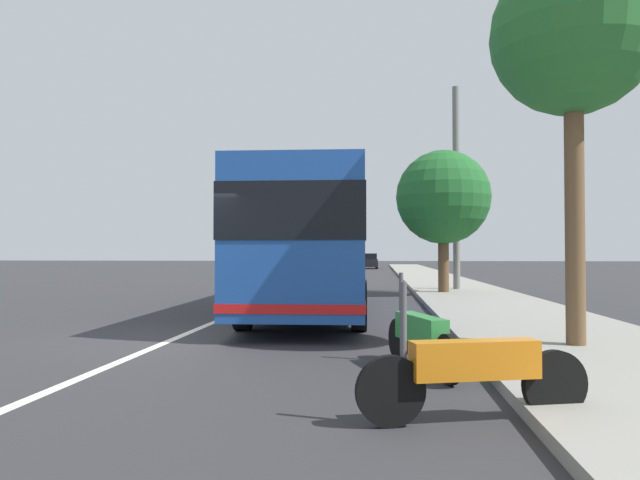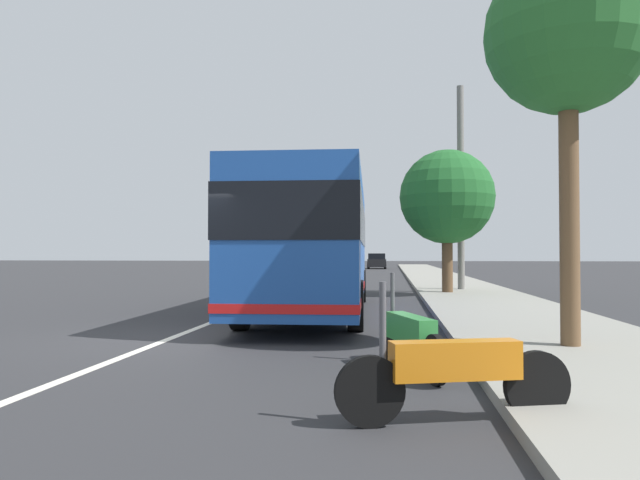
{
  "view_description": "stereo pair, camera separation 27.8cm",
  "coord_description": "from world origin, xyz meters",
  "views": [
    {
      "loc": [
        -10.05,
        -3.6,
        1.51
      ],
      "look_at": [
        4.51,
        -2.13,
        1.85
      ],
      "focal_mm": 32.69,
      "sensor_mm": 36.0,
      "label": 1
    },
    {
      "loc": [
        -10.02,
        -3.88,
        1.51
      ],
      "look_at": [
        4.51,
        -2.13,
        1.85
      ],
      "focal_mm": 32.69,
      "sensor_mm": 36.0,
      "label": 2
    }
  ],
  "objects": [
    {
      "name": "motorcycle_far_end",
      "position": [
        -2.46,
        -4.13,
        0.46
      ],
      "size": [
        2.08,
        0.79,
        1.24
      ],
      "rotation": [
        0.0,
        0.0,
        0.33
      ],
      "color": "black",
      "rests_on": "ground"
    },
    {
      "name": "roadside_tree_near_camera",
      "position": [
        -0.93,
        -6.55,
        4.8
      ],
      "size": [
        2.47,
        2.47,
        6.09
      ],
      "color": "brown",
      "rests_on": "ground"
    },
    {
      "name": "utility_pole",
      "position": [
        12.97,
        -6.61,
        4.02
      ],
      "size": [
        0.27,
        0.27,
        8.04
      ],
      "primitive_type": "cylinder",
      "color": "slate",
      "rests_on": "ground"
    },
    {
      "name": "ground_plane",
      "position": [
        0.0,
        0.0,
        0.0
      ],
      "size": [
        220.0,
        220.0,
        0.0
      ],
      "primitive_type": "plane",
      "color": "#2D2D30"
    },
    {
      "name": "motorcycle_by_tree",
      "position": [
        -4.72,
        -4.44,
        0.47
      ],
      "size": [
        0.67,
        2.12,
        1.26
      ],
      "rotation": [
        0.0,
        0.0,
        1.84
      ],
      "color": "black",
      "rests_on": "ground"
    },
    {
      "name": "lane_divider_line",
      "position": [
        10.0,
        0.0,
        0.0
      ],
      "size": [
        110.0,
        0.16,
        0.01
      ],
      "primitive_type": "cube",
      "color": "silver",
      "rests_on": "ground"
    },
    {
      "name": "car_behind_bus",
      "position": [
        48.5,
        -2.55,
        0.72
      ],
      "size": [
        4.06,
        1.96,
        1.53
      ],
      "rotation": [
        0.0,
        0.0,
        0.02
      ],
      "color": "black",
      "rests_on": "ground"
    },
    {
      "name": "car_ahead_same_lane",
      "position": [
        30.7,
        2.21,
        0.66
      ],
      "size": [
        4.72,
        2.07,
        1.39
      ],
      "rotation": [
        0.0,
        0.0,
        3.09
      ],
      "color": "black",
      "rests_on": "ground"
    },
    {
      "name": "sidewalk_curb",
      "position": [
        10.0,
        -6.7,
        0.07
      ],
      "size": [
        110.0,
        3.6,
        0.14
      ],
      "primitive_type": "cube",
      "color": "gray",
      "rests_on": "ground"
    },
    {
      "name": "car_oncoming",
      "position": [
        41.4,
        2.15,
        0.76
      ],
      "size": [
        4.15,
        1.98,
        1.62
      ],
      "rotation": [
        0.0,
        0.0,
        3.19
      ],
      "color": "silver",
      "rests_on": "ground"
    },
    {
      "name": "coach_bus",
      "position": [
        4.67,
        -1.96,
        1.83
      ],
      "size": [
        10.74,
        2.88,
        3.21
      ],
      "rotation": [
        0.0,
        0.0,
        0.03
      ],
      "color": "#1E4C9E",
      "rests_on": "ground"
    },
    {
      "name": "roadside_tree_mid_block",
      "position": [
        11.14,
        -5.91,
        3.52
      ],
      "size": [
        3.37,
        3.37,
        5.22
      ],
      "color": "brown",
      "rests_on": "ground"
    },
    {
      "name": "car_far_distant",
      "position": [
        47.33,
        2.29,
        0.73
      ],
      "size": [
        4.1,
        1.98,
        1.54
      ],
      "rotation": [
        0.0,
        0.0,
        3.17
      ],
      "color": "gold",
      "rests_on": "ground"
    }
  ]
}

